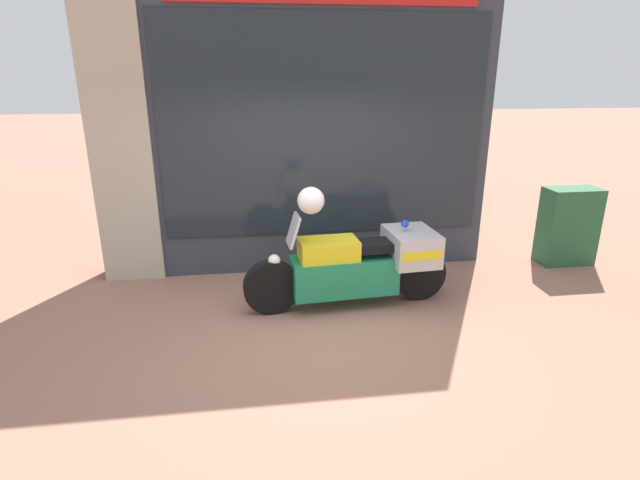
% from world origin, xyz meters
% --- Properties ---
extents(ground_plane, '(60.00, 60.00, 0.00)m').
position_xyz_m(ground_plane, '(0.00, 0.00, 0.00)').
color(ground_plane, '#9E6B56').
extents(shop_building, '(5.22, 0.55, 3.80)m').
position_xyz_m(shop_building, '(-0.35, 2.00, 1.91)').
color(shop_building, '#333842').
rests_on(shop_building, ground).
extents(window_display, '(4.01, 0.30, 1.90)m').
position_xyz_m(window_display, '(0.31, 2.03, 0.46)').
color(window_display, slate).
rests_on(window_display, ground).
extents(paramedic_motorcycle, '(2.44, 0.73, 1.16)m').
position_xyz_m(paramedic_motorcycle, '(0.62, 0.63, 0.52)').
color(paramedic_motorcycle, black).
rests_on(paramedic_motorcycle, ground).
extents(utility_cabinet, '(0.75, 0.41, 1.10)m').
position_xyz_m(utility_cabinet, '(3.82, 1.56, 0.55)').
color(utility_cabinet, '#235633').
rests_on(utility_cabinet, ground).
extents(white_helmet, '(0.30, 0.30, 0.30)m').
position_xyz_m(white_helmet, '(0.01, 0.58, 1.31)').
color(white_helmet, white).
rests_on(white_helmet, paramedic_motorcycle).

